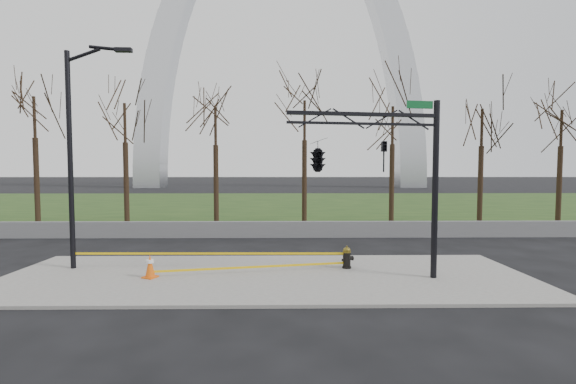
{
  "coord_description": "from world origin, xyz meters",
  "views": [
    {
      "loc": [
        0.58,
        -12.97,
        3.66
      ],
      "look_at": [
        0.77,
        2.0,
        2.86
      ],
      "focal_mm": 23.69,
      "sensor_mm": 36.0,
      "label": 1
    }
  ],
  "objects_px": {
    "fire_hydrant": "(347,258)",
    "traffic_cone": "(150,266)",
    "traffic_signal_mast": "(341,156)",
    "street_light": "(76,143)"
  },
  "relations": [
    {
      "from": "fire_hydrant",
      "to": "street_light",
      "type": "bearing_deg",
      "value": 154.28
    },
    {
      "from": "traffic_cone",
      "to": "street_light",
      "type": "distance_m",
      "value": 5.36
    },
    {
      "from": "street_light",
      "to": "traffic_signal_mast",
      "type": "relative_size",
      "value": 1.37
    },
    {
      "from": "fire_hydrant",
      "to": "traffic_signal_mast",
      "type": "xyz_separation_m",
      "value": [
        -0.51,
        -1.71,
        3.67
      ]
    },
    {
      "from": "fire_hydrant",
      "to": "traffic_cone",
      "type": "height_order",
      "value": "fire_hydrant"
    },
    {
      "from": "street_light",
      "to": "traffic_signal_mast",
      "type": "xyz_separation_m",
      "value": [
        9.39,
        -1.84,
        -0.55
      ]
    },
    {
      "from": "fire_hydrant",
      "to": "traffic_cone",
      "type": "distance_m",
      "value": 6.94
    },
    {
      "from": "traffic_cone",
      "to": "traffic_signal_mast",
      "type": "distance_m",
      "value": 7.33
    },
    {
      "from": "traffic_cone",
      "to": "traffic_signal_mast",
      "type": "xyz_separation_m",
      "value": [
        6.33,
        -0.52,
        3.65
      ]
    },
    {
      "from": "fire_hydrant",
      "to": "traffic_cone",
      "type": "bearing_deg",
      "value": 164.92
    }
  ]
}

